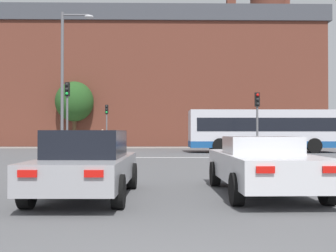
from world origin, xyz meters
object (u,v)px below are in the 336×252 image
object	(u,v)px
car_roadster_right	(263,165)
car_saloon_left	(87,163)
bus_crossing_lead	(263,130)
traffic_light_near_left	(67,107)
pedestrian_walking_east	(259,137)
traffic_light_near_right	(257,113)
pedestrian_waiting	(102,137)
traffic_light_far_left	(107,119)
street_lamp_junction	(67,71)

from	to	relation	value
car_roadster_right	car_saloon_left	bearing A→B (deg)	-174.69
bus_crossing_lead	traffic_light_near_left	distance (m)	13.42
car_roadster_right	pedestrian_walking_east	bearing A→B (deg)	76.21
traffic_light_near_right	pedestrian_waiting	world-z (taller)	traffic_light_near_right
car_saloon_left	traffic_light_far_left	xyz separation A→B (m)	(-3.13, 27.72, 1.83)
car_saloon_left	bus_crossing_lead	bearing A→B (deg)	67.62
pedestrian_waiting	pedestrian_walking_east	distance (m)	13.88
traffic_light_near_right	traffic_light_far_left	bearing A→B (deg)	128.40
car_saloon_left	pedestrian_waiting	distance (m)	28.22
car_roadster_right	street_lamp_junction	world-z (taller)	street_lamp_junction
car_roadster_right	pedestrian_walking_east	xyz separation A→B (m)	(6.40, 27.49, 0.32)
traffic_light_far_left	traffic_light_near_left	bearing A→B (deg)	-92.61
car_saloon_left	traffic_light_near_right	xyz separation A→B (m)	(7.13, 14.77, 1.76)
pedestrian_waiting	car_roadster_right	bearing A→B (deg)	130.77
car_saloon_left	traffic_light_far_left	distance (m)	27.95
car_saloon_left	pedestrian_walking_east	size ratio (longest dim) A/B	2.67
bus_crossing_lead	street_lamp_junction	distance (m)	13.96
car_saloon_left	car_roadster_right	world-z (taller)	car_saloon_left
traffic_light_near_left	pedestrian_waiting	world-z (taller)	traffic_light_near_left
car_roadster_right	traffic_light_far_left	distance (m)	28.27
traffic_light_far_left	pedestrian_waiting	bearing A→B (deg)	145.71
bus_crossing_lead	pedestrian_walking_east	world-z (taller)	bus_crossing_lead
car_saloon_left	traffic_light_far_left	world-z (taller)	traffic_light_far_left
street_lamp_junction	traffic_light_near_right	bearing A→B (deg)	5.17
car_saloon_left	traffic_light_near_left	xyz separation A→B (m)	(-3.72, 14.81, 2.11)
traffic_light_far_left	street_lamp_junction	xyz separation A→B (m)	(-0.38, -13.91, 2.20)
traffic_light_near_left	bus_crossing_lead	bearing A→B (deg)	22.08
street_lamp_junction	traffic_light_far_left	bearing A→B (deg)	88.43
car_saloon_left	bus_crossing_lead	size ratio (longest dim) A/B	0.44
bus_crossing_lead	pedestrian_walking_east	xyz separation A→B (m)	(1.67, 8.08, -0.57)
car_saloon_left	traffic_light_far_left	size ratio (longest dim) A/B	1.19
traffic_light_near_right	pedestrian_walking_east	xyz separation A→B (m)	(3.21, 13.13, -1.50)
car_roadster_right	traffic_light_far_left	bearing A→B (deg)	103.82
traffic_light_near_right	pedestrian_waiting	bearing A→B (deg)	128.90
traffic_light_near_left	traffic_light_far_left	world-z (taller)	traffic_light_near_left
pedestrian_walking_east	traffic_light_near_left	bearing A→B (deg)	9.50
pedestrian_walking_east	bus_crossing_lead	bearing A→B (deg)	44.81
car_roadster_right	traffic_light_near_right	world-z (taller)	traffic_light_near_right
bus_crossing_lead	street_lamp_junction	world-z (taller)	street_lamp_junction
traffic_light_near_right	street_lamp_junction	world-z (taller)	street_lamp_junction
traffic_light_far_left	car_saloon_left	bearing A→B (deg)	-83.55
pedestrian_waiting	traffic_light_near_left	bearing A→B (deg)	114.84
bus_crossing_lead	street_lamp_junction	size ratio (longest dim) A/B	1.28
traffic_light_near_left	traffic_light_far_left	bearing A→B (deg)	87.39
car_roadster_right	pedestrian_walking_east	size ratio (longest dim) A/B	2.86
car_saloon_left	pedestrian_walking_east	distance (m)	29.76
car_saloon_left	traffic_light_near_right	bearing A→B (deg)	65.46
traffic_light_near_left	pedestrian_walking_east	xyz separation A→B (m)	(14.06, 13.10, -1.86)
traffic_light_far_left	street_lamp_junction	bearing A→B (deg)	-91.57
car_roadster_right	bus_crossing_lead	size ratio (longest dim) A/B	0.47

